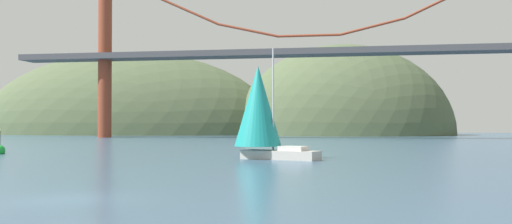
# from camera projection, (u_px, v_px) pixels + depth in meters

# --- Properties ---
(ground_plane) EXTENTS (360.00, 360.00, 0.00)m
(ground_plane) POSITION_uv_depth(u_px,v_px,m) (71.00, 200.00, 21.76)
(ground_plane) COLOR #385670
(headland_left) EXTENTS (87.12, 44.00, 45.73)m
(headland_left) POSITION_uv_depth(u_px,v_px,m) (125.00, 134.00, 164.45)
(headland_left) COLOR #4C5B3D
(headland_left) RESTS_ON ground_plane
(headland_center) EXTENTS (57.02, 44.00, 47.06)m
(headland_center) POSITION_uv_depth(u_px,v_px,m) (342.00, 135.00, 153.60)
(headland_center) COLOR #4C5B3D
(headland_center) RESTS_ON ground_plane
(suspension_bridge) EXTENTS (121.21, 6.00, 37.12)m
(suspension_bridge) POSITION_uv_depth(u_px,v_px,m) (309.00, 48.00, 115.54)
(suspension_bridge) COLOR brown
(suspension_bridge) RESTS_ON ground_plane
(sailboat_teal_sail) EXTENTS (7.64, 5.08, 8.83)m
(sailboat_teal_sail) POSITION_uv_depth(u_px,v_px,m) (260.00, 110.00, 47.53)
(sailboat_teal_sail) COLOR #B7B2A8
(sailboat_teal_sail) RESTS_ON ground_plane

